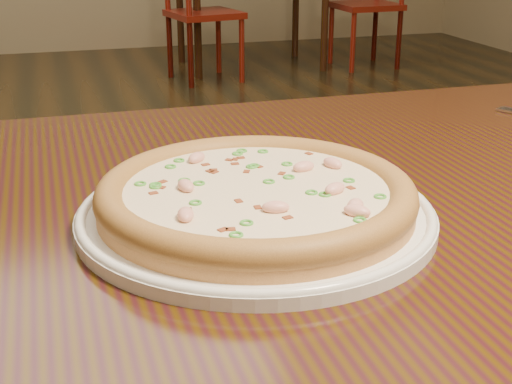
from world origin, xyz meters
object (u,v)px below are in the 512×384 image
object	(u,v)px
chair_c	(196,13)
chair_d	(373,4)
plate	(256,213)
hero_table	(346,273)
pizza	(256,195)

from	to	relation	value
chair_c	chair_d	xyz separation A→B (m)	(1.31, 0.14, 0.00)
chair_c	chair_d	size ratio (longest dim) A/B	1.00
plate	chair_c	xyz separation A→B (m)	(0.80, 4.01, -0.32)
hero_table	plate	xyz separation A→B (m)	(-0.12, -0.05, 0.11)
chair_c	plate	bearing A→B (deg)	-101.27
plate	pizza	xyz separation A→B (m)	(0.00, -0.00, 0.02)
hero_table	chair_d	world-z (taller)	chair_d
plate	hero_table	bearing A→B (deg)	22.62
plate	pizza	world-z (taller)	pizza
hero_table	chair_c	world-z (taller)	chair_c
pizza	chair_d	world-z (taller)	chair_d
pizza	chair_d	distance (m)	4.67
hero_table	chair_c	distance (m)	4.03
plate	pizza	distance (m)	0.02
hero_table	chair_d	xyz separation A→B (m)	(1.99, 4.10, -0.21)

